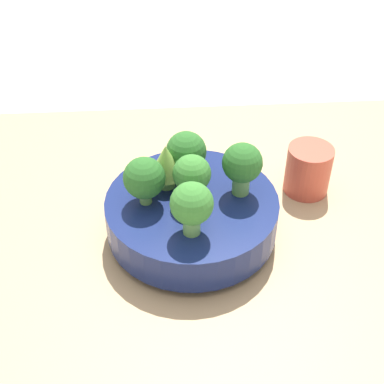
{
  "coord_description": "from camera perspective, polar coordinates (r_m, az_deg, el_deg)",
  "views": [
    {
      "loc": [
        -0.05,
        -0.64,
        0.67
      ],
      "look_at": [
        -0.01,
        -0.0,
        0.14
      ],
      "focal_mm": 50.0,
      "sensor_mm": 36.0,
      "label": 1
    }
  ],
  "objects": [
    {
      "name": "broccoli_floret_center",
      "position": [
        0.81,
        0.0,
        1.65
      ],
      "size": [
        0.06,
        0.06,
        0.08
      ],
      "color": "#609347",
      "rests_on": "bowl"
    },
    {
      "name": "broccoli_floret_right",
      "position": [
        0.83,
        5.38,
        2.9
      ],
      "size": [
        0.06,
        0.06,
        0.09
      ],
      "color": "#609347",
      "rests_on": "bowl"
    },
    {
      "name": "broccoli_floret_front",
      "position": [
        0.76,
        -0.04,
        -1.42
      ],
      "size": [
        0.06,
        0.06,
        0.09
      ],
      "color": "#6BA34C",
      "rests_on": "bowl"
    },
    {
      "name": "broccoli_floret_back",
      "position": [
        0.87,
        -0.62,
        4.3
      ],
      "size": [
        0.07,
        0.07,
        0.08
      ],
      "color": "#609347",
      "rests_on": "bowl"
    },
    {
      "name": "romanesco_piece_far",
      "position": [
        0.85,
        -2.8,
        3.16
      ],
      "size": [
        0.06,
        0.06,
        0.08
      ],
      "color": "#6BA34C",
      "rests_on": "bowl"
    },
    {
      "name": "ground_plane",
      "position": [
        0.93,
        0.57,
        -6.59
      ],
      "size": [
        6.0,
        6.0,
        0.0
      ],
      "primitive_type": "plane",
      "color": "silver"
    },
    {
      "name": "bowl",
      "position": [
        0.87,
        0.0,
        -2.66
      ],
      "size": [
        0.28,
        0.28,
        0.08
      ],
      "color": "navy",
      "rests_on": "table"
    },
    {
      "name": "broccoli_floret_left",
      "position": [
        0.81,
        -5.11,
        1.23
      ],
      "size": [
        0.07,
        0.07,
        0.08
      ],
      "color": "#609347",
      "rests_on": "bowl"
    },
    {
      "name": "cup",
      "position": [
        0.98,
        12.28,
        2.35
      ],
      "size": [
        0.08,
        0.08,
        0.09
      ],
      "color": "#C64C38",
      "rests_on": "table"
    },
    {
      "name": "table",
      "position": [
        0.92,
        0.58,
        -5.53
      ],
      "size": [
        1.0,
        0.82,
        0.05
      ],
      "color": "tan",
      "rests_on": "ground_plane"
    }
  ]
}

